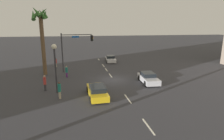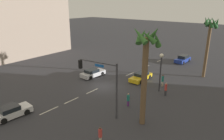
{
  "view_description": "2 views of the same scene",
  "coord_description": "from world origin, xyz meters",
  "px_view_note": "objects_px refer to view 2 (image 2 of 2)",
  "views": [
    {
      "loc": [
        -24.03,
        5.06,
        7.24
      ],
      "look_at": [
        -1.92,
        0.62,
        1.84
      ],
      "focal_mm": 29.97,
      "sensor_mm": 36.0,
      "label": 1
    },
    {
      "loc": [
        20.81,
        18.71,
        11.71
      ],
      "look_at": [
        -2.21,
        -0.09,
        1.94
      ],
      "focal_mm": 32.9,
      "sensor_mm": 36.0,
      "label": 2
    }
  ],
  "objects_px": {
    "pedestrian_2": "(163,80)",
    "building_0": "(25,22)",
    "car_3": "(183,59)",
    "pedestrian_0": "(166,89)",
    "car_2": "(93,73)",
    "car_1": "(141,77)",
    "car_0": "(12,112)",
    "traffic_signal": "(103,79)",
    "building_3": "(11,6)",
    "palm_tree_1": "(146,58)",
    "pedestrian_1": "(128,99)",
    "streetlamp": "(161,65)",
    "pedestrian_3": "(100,135)",
    "palm_tree_0": "(210,33)"
  },
  "relations": [
    {
      "from": "palm_tree_1",
      "to": "car_1",
      "type": "bearing_deg",
      "value": -147.72
    },
    {
      "from": "car_3",
      "to": "building_0",
      "type": "xyz_separation_m",
      "value": [
        8.34,
        -46.11,
        5.56
      ]
    },
    {
      "from": "car_1",
      "to": "car_3",
      "type": "height_order",
      "value": "car_3"
    },
    {
      "from": "pedestrian_3",
      "to": "car_0",
      "type": "bearing_deg",
      "value": -75.39
    },
    {
      "from": "streetlamp",
      "to": "car_0",
      "type": "bearing_deg",
      "value": -29.35
    },
    {
      "from": "palm_tree_1",
      "to": "car_0",
      "type": "bearing_deg",
      "value": -56.15
    },
    {
      "from": "pedestrian_0",
      "to": "car_3",
      "type": "bearing_deg",
      "value": -165.9
    },
    {
      "from": "pedestrian_0",
      "to": "pedestrian_3",
      "type": "xyz_separation_m",
      "value": [
        12.64,
        -0.09,
        -0.1
      ]
    },
    {
      "from": "car_3",
      "to": "pedestrian_1",
      "type": "relative_size",
      "value": 2.73
    },
    {
      "from": "car_1",
      "to": "pedestrian_3",
      "type": "relative_size",
      "value": 2.81
    },
    {
      "from": "traffic_signal",
      "to": "building_3",
      "type": "xyz_separation_m",
      "value": [
        -8.99,
        -36.48,
        6.95
      ]
    },
    {
      "from": "car_0",
      "to": "pedestrian_3",
      "type": "relative_size",
      "value": 2.43
    },
    {
      "from": "car_2",
      "to": "streetlamp",
      "type": "height_order",
      "value": "streetlamp"
    },
    {
      "from": "building_0",
      "to": "pedestrian_0",
      "type": "bearing_deg",
      "value": 79.79
    },
    {
      "from": "car_1",
      "to": "car_0",
      "type": "bearing_deg",
      "value": -15.14
    },
    {
      "from": "building_0",
      "to": "pedestrian_2",
      "type": "bearing_deg",
      "value": 82.57
    },
    {
      "from": "car_2",
      "to": "car_3",
      "type": "distance_m",
      "value": 19.77
    },
    {
      "from": "building_0",
      "to": "streetlamp",
      "type": "bearing_deg",
      "value": 80.53
    },
    {
      "from": "traffic_signal",
      "to": "pedestrian_0",
      "type": "relative_size",
      "value": 3.36
    },
    {
      "from": "pedestrian_3",
      "to": "palm_tree_1",
      "type": "relative_size",
      "value": 0.17
    },
    {
      "from": "car_2",
      "to": "building_0",
      "type": "height_order",
      "value": "building_0"
    },
    {
      "from": "pedestrian_0",
      "to": "palm_tree_1",
      "type": "bearing_deg",
      "value": 8.07
    },
    {
      "from": "pedestrian_0",
      "to": "building_3",
      "type": "relative_size",
      "value": 0.08
    },
    {
      "from": "palm_tree_1",
      "to": "building_3",
      "type": "height_order",
      "value": "building_3"
    },
    {
      "from": "car_0",
      "to": "streetlamp",
      "type": "bearing_deg",
      "value": 150.65
    },
    {
      "from": "car_3",
      "to": "traffic_signal",
      "type": "bearing_deg",
      "value": 2.35
    },
    {
      "from": "pedestrian_0",
      "to": "pedestrian_2",
      "type": "distance_m",
      "value": 3.26
    },
    {
      "from": "pedestrian_0",
      "to": "palm_tree_1",
      "type": "height_order",
      "value": "palm_tree_1"
    },
    {
      "from": "pedestrian_0",
      "to": "pedestrian_2",
      "type": "bearing_deg",
      "value": -146.9
    },
    {
      "from": "car_3",
      "to": "pedestrian_0",
      "type": "bearing_deg",
      "value": 14.1
    },
    {
      "from": "pedestrian_3",
      "to": "traffic_signal",
      "type": "bearing_deg",
      "value": -141.25
    },
    {
      "from": "palm_tree_1",
      "to": "pedestrian_2",
      "type": "bearing_deg",
      "value": -164.53
    },
    {
      "from": "streetlamp",
      "to": "building_3",
      "type": "bearing_deg",
      "value": -89.11
    },
    {
      "from": "pedestrian_2",
      "to": "building_0",
      "type": "relative_size",
      "value": 0.12
    },
    {
      "from": "pedestrian_3",
      "to": "palm_tree_1",
      "type": "xyz_separation_m",
      "value": [
        -5.05,
        1.17,
        6.01
      ]
    },
    {
      "from": "car_0",
      "to": "car_1",
      "type": "height_order",
      "value": "car_0"
    },
    {
      "from": "pedestrian_2",
      "to": "pedestrian_3",
      "type": "height_order",
      "value": "pedestrian_2"
    },
    {
      "from": "pedestrian_2",
      "to": "pedestrian_3",
      "type": "bearing_deg",
      "value": 6.26
    },
    {
      "from": "car_2",
      "to": "pedestrian_2",
      "type": "height_order",
      "value": "pedestrian_2"
    },
    {
      "from": "car_2",
      "to": "palm_tree_0",
      "type": "height_order",
      "value": "palm_tree_0"
    },
    {
      "from": "pedestrian_1",
      "to": "streetlamp",
      "type": "bearing_deg",
      "value": 172.54
    },
    {
      "from": "pedestrian_0",
      "to": "building_3",
      "type": "xyz_separation_m",
      "value": [
        -0.29,
        -39.75,
        10.12
      ]
    },
    {
      "from": "palm_tree_1",
      "to": "building_0",
      "type": "height_order",
      "value": "building_0"
    },
    {
      "from": "pedestrian_1",
      "to": "palm_tree_1",
      "type": "xyz_separation_m",
      "value": [
        2.15,
        3.27,
        6.02
      ]
    },
    {
      "from": "palm_tree_0",
      "to": "car_3",
      "type": "bearing_deg",
      "value": -137.28
    },
    {
      "from": "car_3",
      "to": "streetlamp",
      "type": "relative_size",
      "value": 0.83
    },
    {
      "from": "car_1",
      "to": "pedestrian_2",
      "type": "bearing_deg",
      "value": 87.2
    },
    {
      "from": "pedestrian_2",
      "to": "building_0",
      "type": "bearing_deg",
      "value": -97.21
    },
    {
      "from": "car_3",
      "to": "streetlamp",
      "type": "bearing_deg",
      "value": 10.28
    },
    {
      "from": "pedestrian_1",
      "to": "car_0",
      "type": "bearing_deg",
      "value": -39.97
    }
  ]
}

